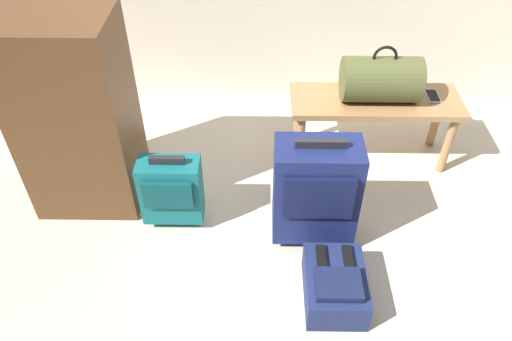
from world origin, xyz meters
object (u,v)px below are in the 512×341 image
Objects in this scene: suitcase_small_teal at (171,190)px; side_cabinet at (76,116)px; bench at (375,109)px; duffel_bag_olive at (381,79)px; backpack_navy at (335,285)px; cell_phone at (433,96)px; suitcase_upright_navy at (316,190)px.

suitcase_small_teal is 0.62m from side_cabinet.
duffel_bag_olive is (0.00, -0.00, 0.20)m from bench.
suitcase_small_teal reaches higher than backpack_navy.
bench is 0.91× the size of side_cabinet.
backpack_navy is at bearing -106.84° from duffel_bag_olive.
backpack_navy is 1.56m from side_cabinet.
duffel_bag_olive is 0.40× the size of side_cabinet.
suitcase_small_teal reaches higher than bench.
cell_phone is (0.33, 0.03, -0.13)m from duffel_bag_olive.
suitcase_upright_navy is at bearing -14.00° from side_cabinet.
bench reaches higher than backpack_navy.
suitcase_upright_navy is at bearing 101.37° from backpack_navy.
suitcase_small_teal is at bearing 149.55° from backpack_navy.
side_cabinet is at bearing 166.00° from suitcase_upright_navy.
duffel_bag_olive is 0.35m from cell_phone.
backpack_navy is 0.35× the size of side_cabinet.
suitcase_upright_navy is 0.47m from backpack_navy.
bench is 0.20m from duffel_bag_olive.
cell_phone is 0.13× the size of side_cabinet.
bench is 6.94× the size of cell_phone.
side_cabinet reaches higher than suitcase_small_teal.
suitcase_small_teal is at bearing -153.19° from duffel_bag_olive.
bench is at bearing 59.31° from suitcase_upright_navy.
suitcase_upright_navy reaches higher than suitcase_small_teal.
cell_phone is 1.02m from suitcase_upright_navy.
suitcase_small_teal is at bearing -23.90° from side_cabinet.
side_cabinet reaches higher than bench.
cell_phone is at bearing 22.35° from suitcase_small_teal.
bench is 2.17× the size of suitcase_small_teal.
bench is 2.27× the size of duffel_bag_olive.
cell_phone is at bearing 59.15° from backpack_navy.
bench is 1.55× the size of suitcase_upright_navy.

